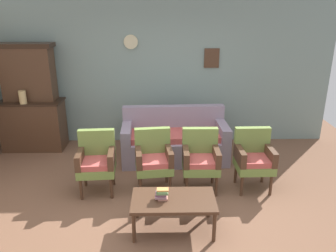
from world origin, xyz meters
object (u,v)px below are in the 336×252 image
at_px(armchair_near_cabinet, 154,158).
at_px(armchair_near_couch_end, 201,157).
at_px(floral_couch, 175,141).
at_px(armchair_row_middle, 97,159).
at_px(vase_on_cabinet, 23,97).
at_px(coffee_table, 174,202).
at_px(book_stack_on_table, 162,194).
at_px(side_cabinet, 34,125).
at_px(armchair_by_doorway, 254,157).

height_order(armchair_near_cabinet, armchair_near_couch_end, same).
bearing_deg(armchair_near_cabinet, floral_couch, 71.38).
bearing_deg(armchair_near_couch_end, armchair_near_cabinet, 179.30).
bearing_deg(armchair_row_middle, floral_couch, 42.66).
bearing_deg(vase_on_cabinet, coffee_table, -42.18).
bearing_deg(book_stack_on_table, side_cabinet, 133.43).
height_order(vase_on_cabinet, armchair_near_couch_end, vase_on_cabinet).
relative_size(floral_couch, armchair_near_couch_end, 2.05).
distance_m(armchair_near_couch_end, book_stack_on_table, 1.14).
bearing_deg(armchair_near_cabinet, armchair_near_couch_end, -0.70).
height_order(side_cabinet, floral_couch, side_cabinet).
bearing_deg(side_cabinet, armchair_near_cabinet, -34.13).
distance_m(armchair_near_couch_end, armchair_by_doorway, 0.78).
distance_m(vase_on_cabinet, armchair_near_couch_end, 3.38).
bearing_deg(vase_on_cabinet, armchair_by_doorway, -19.87).
height_order(side_cabinet, vase_on_cabinet, vase_on_cabinet).
height_order(vase_on_cabinet, coffee_table, vase_on_cabinet).
xyz_separation_m(armchair_near_couch_end, armchair_by_doorway, (0.78, 0.01, 0.00)).
relative_size(armchair_near_couch_end, book_stack_on_table, 5.62).
height_order(armchair_near_couch_end, coffee_table, armchair_near_couch_end).
distance_m(side_cabinet, armchair_row_middle, 2.18).
height_order(vase_on_cabinet, armchair_by_doorway, vase_on_cabinet).
distance_m(floral_couch, armchair_row_middle, 1.59).
bearing_deg(book_stack_on_table, armchair_near_couch_end, 60.29).
distance_m(vase_on_cabinet, coffee_table, 3.58).
height_order(floral_couch, armchair_row_middle, same).
height_order(floral_couch, armchair_by_doorway, same).
relative_size(armchair_by_doorway, book_stack_on_table, 5.62).
relative_size(side_cabinet, armchair_near_couch_end, 1.28).
bearing_deg(vase_on_cabinet, floral_couch, -7.54).
relative_size(armchair_row_middle, armchair_near_couch_end, 1.00).
bearing_deg(coffee_table, armchair_row_middle, 139.03).
height_order(armchair_by_doorway, coffee_table, armchair_by_doorway).
height_order(vase_on_cabinet, book_stack_on_table, vase_on_cabinet).
bearing_deg(armchair_near_couch_end, side_cabinet, 152.31).
xyz_separation_m(side_cabinet, coffee_table, (2.55, -2.54, -0.09)).
bearing_deg(coffee_table, floral_couch, 87.57).
xyz_separation_m(vase_on_cabinet, book_stack_on_table, (2.47, -2.37, -0.56)).
bearing_deg(armchair_row_middle, armchair_near_couch_end, 1.57).
xyz_separation_m(armchair_row_middle, armchair_by_doorway, (2.28, 0.05, 0.00)).
distance_m(side_cabinet, armchair_near_cabinet, 2.77).
bearing_deg(side_cabinet, book_stack_on_table, -46.57).
bearing_deg(armchair_near_cabinet, vase_on_cabinet, 149.60).
relative_size(vase_on_cabinet, book_stack_on_table, 1.46).
distance_m(side_cabinet, book_stack_on_table, 3.51).
bearing_deg(coffee_table, side_cabinet, 135.15).
bearing_deg(book_stack_on_table, armchair_near_cabinet, 96.91).
bearing_deg(armchair_near_couch_end, armchair_row_middle, -178.43).
xyz_separation_m(armchair_near_cabinet, book_stack_on_table, (0.12, -0.99, -0.01)).
bearing_deg(side_cabinet, armchair_by_doorway, -22.47).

